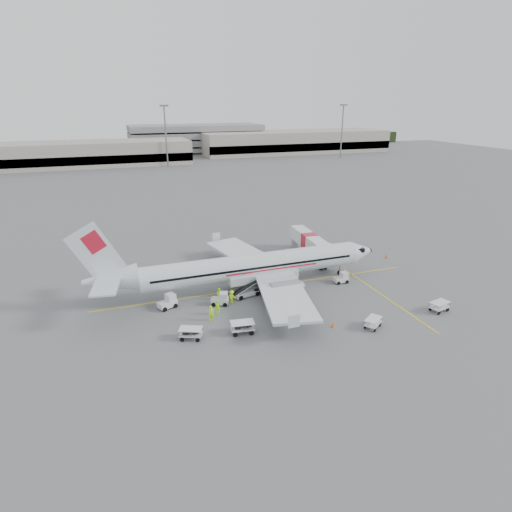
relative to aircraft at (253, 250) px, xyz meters
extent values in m
plane|color=#56595B|center=(1.01, -0.14, -5.40)|extent=(360.00, 360.00, 0.00)
cube|color=yellow|center=(1.01, -0.14, -5.39)|extent=(44.00, 0.20, 0.01)
cube|color=yellow|center=(15.01, -8.14, -5.39)|extent=(0.20, 20.00, 0.01)
cone|color=#EA5C09|center=(23.95, 3.94, -5.05)|extent=(0.43, 0.43, 0.69)
cone|color=#EA5C09|center=(1.65, 19.49, -5.13)|extent=(0.32, 0.32, 0.53)
cone|color=#EA5C09|center=(4.89, -12.98, -5.09)|extent=(0.38, 0.38, 0.61)
imported|color=#99E30E|center=(-7.51, -7.01, -4.46)|extent=(0.76, 0.58, 1.86)
imported|color=#99E30E|center=(-5.28, -2.16, -4.58)|extent=(1.00, 0.95, 1.64)
imported|color=#99E30E|center=(-4.00, -3.35, -4.56)|extent=(1.19, 1.20, 1.66)
imported|color=#99E30E|center=(-6.44, -5.78, -4.50)|extent=(1.06, 1.05, 1.80)
camera|label=1|loc=(-17.16, -49.77, 18.36)|focal=30.00mm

